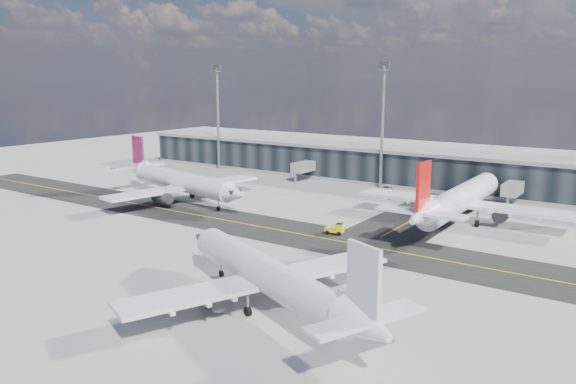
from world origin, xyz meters
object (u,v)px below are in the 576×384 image
object	(u,v)px
airliner_redtail	(460,199)
airliner_near	(269,276)
airliner_af	(180,181)
baggage_tug	(336,229)
service_van	(387,189)

from	to	relation	value
airliner_redtail	airliner_near	size ratio (longest dim) A/B	1.20
airliner_af	baggage_tug	bearing A→B (deg)	95.42
airliner_af	airliner_redtail	distance (m)	56.07
airliner_af	service_van	world-z (taller)	airliner_af
baggage_tug	service_van	distance (m)	37.62
airliner_af	airliner_near	distance (m)	60.10
airliner_af	airliner_near	bearing A→B (deg)	65.88
airliner_af	service_van	xyz separation A→B (m)	(32.21, 32.49, -3.30)
airliner_near	service_van	size ratio (longest dim) A/B	6.77
airliner_af	baggage_tug	distance (m)	40.22
airliner_af	service_van	distance (m)	45.87
airliner_near	baggage_tug	distance (m)	32.17
airliner_near	baggage_tug	xyz separation A→B (m)	(-8.91, 30.78, -2.88)
service_van	baggage_tug	bearing A→B (deg)	-94.48
baggage_tug	service_van	world-z (taller)	baggage_tug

